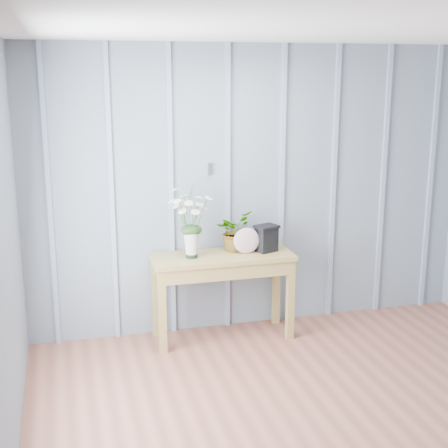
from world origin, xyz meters
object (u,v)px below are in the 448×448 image
object	(u,v)px
daisy_vase	(191,213)
felt_disc_vessel	(246,241)
sideboard	(222,267)
carved_box	(266,238)

from	to	relation	value
daisy_vase	felt_disc_vessel	xyz separation A→B (m)	(0.48, -0.01, -0.27)
sideboard	felt_disc_vessel	distance (m)	0.31
daisy_vase	sideboard	bearing A→B (deg)	2.77
felt_disc_vessel	sideboard	bearing A→B (deg)	-178.48
felt_disc_vessel	carved_box	xyz separation A→B (m)	(0.18, 0.02, 0.01)
sideboard	daisy_vase	bearing A→B (deg)	-177.23
daisy_vase	felt_disc_vessel	bearing A→B (deg)	-0.69
felt_disc_vessel	carved_box	world-z (taller)	carved_box
sideboard	carved_box	size ratio (longest dim) A/B	5.18
felt_disc_vessel	daisy_vase	bearing A→B (deg)	-173.98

